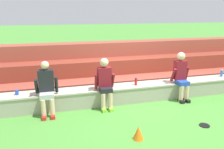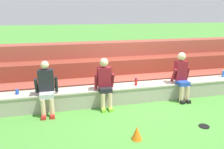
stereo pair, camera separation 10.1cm
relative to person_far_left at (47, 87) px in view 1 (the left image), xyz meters
name	(u,v)px [view 1 (the left image)]	position (x,y,z in m)	size (l,w,h in m)	color
ground_plane	(141,103)	(2.46, 0.02, -0.69)	(80.00, 80.00, 0.00)	#4C9338
stone_seating_wall	(138,92)	(2.46, 0.27, -0.44)	(9.22, 0.54, 0.47)	#A8A08E
brick_bleachers	(122,68)	(2.46, 1.83, -0.14)	(12.64, 1.94, 1.43)	#9B4435
person_far_left	(47,87)	(0.00, 0.00, 0.00)	(0.55, 0.55, 1.32)	beige
person_left_of_center	(105,82)	(1.44, 0.01, 0.01)	(0.52, 0.52, 1.31)	beige
person_center	(181,75)	(3.66, 0.03, 0.03)	(0.51, 0.56, 1.36)	beige
water_bottle_mid_left	(222,73)	(5.30, 0.33, -0.12)	(0.07, 0.07, 0.22)	blue
water_bottle_center_gap	(136,82)	(2.38, 0.22, -0.12)	(0.07, 0.07, 0.22)	red
plastic_cup_right_end	(17,92)	(-0.72, 0.29, -0.16)	(0.08, 0.08, 0.12)	blue
frisbee	(204,125)	(3.34, -1.53, -0.68)	(0.23, 0.23, 0.02)	black
sports_cone	(138,133)	(1.72, -1.64, -0.55)	(0.21, 0.21, 0.28)	orange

